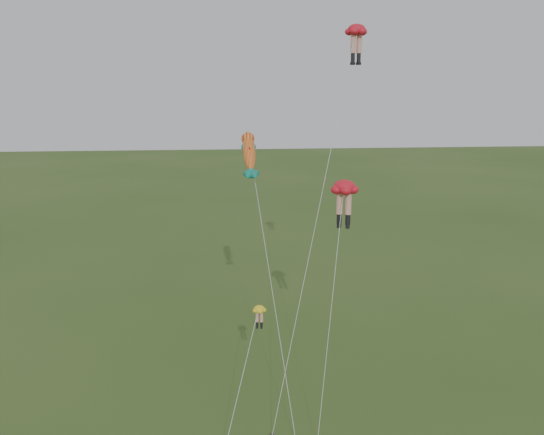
{
  "coord_description": "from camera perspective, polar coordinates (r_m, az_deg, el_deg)",
  "views": [
    {
      "loc": [
        -3.42,
        -30.66,
        20.07
      ],
      "look_at": [
        0.06,
        6.0,
        11.71
      ],
      "focal_mm": 40.0,
      "sensor_mm": 36.0,
      "label": 1
    }
  ],
  "objects": [
    {
      "name": "legs_kite_red_mid",
      "position": [
        34.34,
        6.79,
        2.29
      ],
      "size": [
        3.03,
        4.51,
        14.63
      ],
      "rotation": [
        0.0,
        0.0,
        -0.35
      ],
      "color": "red",
      "rests_on": "ground"
    },
    {
      "name": "legs_kite_yellow",
      "position": [
        35.15,
        -1.46,
        -9.76
      ],
      "size": [
        3.35,
        7.28,
        7.39
      ],
      "rotation": [
        0.0,
        0.0,
        -0.22
      ],
      "color": "yellow",
      "rests_on": "ground"
    },
    {
      "name": "legs_kite_red_high",
      "position": [
        39.6,
        7.84,
        16.3
      ],
      "size": [
        7.09,
        8.91,
        23.51
      ],
      "rotation": [
        0.0,
        0.0,
        0.37
      ],
      "color": "red",
      "rests_on": "ground"
    },
    {
      "name": "fish_kite",
      "position": [
        38.74,
        -2.15,
        6.13
      ],
      "size": [
        2.66,
        9.78,
        17.11
      ],
      "rotation": [
        0.71,
        0.0,
        0.03
      ],
      "color": "gold",
      "rests_on": "ground"
    }
  ]
}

